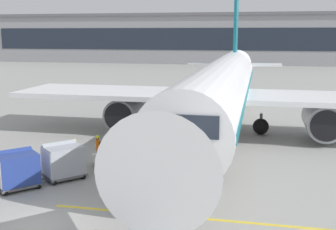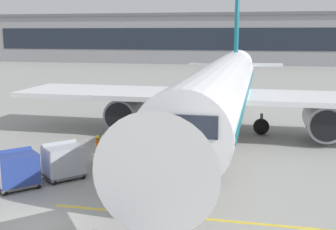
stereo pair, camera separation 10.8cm
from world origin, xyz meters
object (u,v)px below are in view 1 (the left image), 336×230
(ground_crew_by_loader, at_px, (98,148))
(safety_cone_nose_mark, at_px, (127,128))
(baggage_cart_lead, at_px, (63,160))
(safety_cone_wingtip, at_px, (140,124))
(belt_loader, at_px, (127,149))
(ground_crew_by_carts, at_px, (129,164))
(parked_airplane, at_px, (221,89))
(baggage_cart_second, at_px, (17,169))
(ground_crew_wingwalker, at_px, (75,151))
(ground_crew_marshaller, at_px, (134,146))
(safety_cone_engine_keepout, at_px, (155,127))

(ground_crew_by_loader, relative_size, safety_cone_nose_mark, 2.50)
(baggage_cart_lead, xyz_separation_m, safety_cone_wingtip, (0.78, 12.39, -0.62))
(ground_crew_by_loader, xyz_separation_m, safety_cone_wingtip, (-0.09, 9.57, -0.62))
(belt_loader, distance_m, ground_crew_by_carts, 3.28)
(parked_airplane, xyz_separation_m, belt_loader, (-4.76, -8.58, -2.61))
(belt_loader, bearing_deg, parked_airplane, 61.00)
(baggage_cart_lead, distance_m, ground_crew_by_loader, 2.95)
(baggage_cart_second, bearing_deg, ground_crew_by_carts, 19.94)
(baggage_cart_lead, xyz_separation_m, baggage_cart_second, (-1.61, -1.84, 0.00))
(baggage_cart_lead, relative_size, ground_crew_by_loader, 1.47)
(ground_crew_wingwalker, relative_size, safety_cone_wingtip, 2.26)
(ground_crew_wingwalker, bearing_deg, ground_crew_by_carts, -23.97)
(parked_airplane, xyz_separation_m, ground_crew_wingwalker, (-7.44, -10.00, -2.54))
(safety_cone_wingtip, xyz_separation_m, safety_cone_nose_mark, (-0.69, -1.29, -0.04))
(parked_airplane, height_order, belt_loader, parked_airplane)
(ground_crew_marshaller, bearing_deg, baggage_cart_lead, -128.90)
(belt_loader, xyz_separation_m, ground_crew_marshaller, (0.31, 0.39, 0.07))
(baggage_cart_lead, bearing_deg, ground_crew_by_loader, 72.92)
(belt_loader, bearing_deg, ground_crew_by_carts, -70.64)
(baggage_cart_second, distance_m, safety_cone_engine_keepout, 14.19)
(ground_crew_marshaller, bearing_deg, safety_cone_nose_mark, 110.15)
(baggage_cart_lead, distance_m, ground_crew_wingwalker, 1.75)
(belt_loader, bearing_deg, safety_cone_nose_mark, 107.25)
(baggage_cart_second, height_order, safety_cone_nose_mark, baggage_cart_second)
(baggage_cart_second, height_order, ground_crew_by_loader, baggage_cart_second)
(safety_cone_nose_mark, bearing_deg, ground_crew_by_carts, -72.16)
(ground_crew_by_carts, xyz_separation_m, ground_crew_wingwalker, (-3.77, 1.68, 0.00))
(ground_crew_wingwalker, height_order, safety_cone_wingtip, ground_crew_wingwalker)
(parked_airplane, distance_m, ground_crew_marshaller, 9.66)
(ground_crew_wingwalker, height_order, safety_cone_nose_mark, ground_crew_wingwalker)
(safety_cone_wingtip, bearing_deg, baggage_cart_second, -99.55)
(baggage_cart_lead, distance_m, safety_cone_engine_keepout, 12.04)
(ground_crew_by_loader, bearing_deg, baggage_cart_second, -118.03)
(baggage_cart_second, height_order, ground_crew_by_carts, baggage_cart_second)
(ground_crew_by_carts, distance_m, ground_crew_wingwalker, 4.13)
(ground_crew_by_carts, distance_m, safety_cone_wingtip, 12.67)
(safety_cone_engine_keepout, distance_m, safety_cone_nose_mark, 2.20)
(ground_crew_by_loader, height_order, safety_cone_wingtip, ground_crew_by_loader)
(baggage_cart_lead, height_order, baggage_cart_second, same)
(ground_crew_marshaller, xyz_separation_m, safety_cone_nose_mark, (-2.77, 7.55, -0.66))
(ground_crew_by_carts, bearing_deg, baggage_cart_second, -160.06)
(ground_crew_by_carts, relative_size, ground_crew_wingwalker, 1.00)
(ground_crew_marshaller, bearing_deg, parked_airplane, 61.49)
(parked_airplane, bearing_deg, ground_crew_wingwalker, -126.67)
(baggage_cart_lead, xyz_separation_m, ground_crew_wingwalker, (-0.13, 1.74, -0.00))
(safety_cone_nose_mark, bearing_deg, baggage_cart_second, -97.51)
(safety_cone_wingtip, bearing_deg, ground_crew_by_carts, -76.91)
(ground_crew_marshaller, bearing_deg, ground_crew_by_carts, -77.37)
(baggage_cart_lead, relative_size, safety_cone_nose_mark, 3.67)
(ground_crew_marshaller, xyz_separation_m, ground_crew_wingwalker, (-2.99, -1.80, 0.00))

